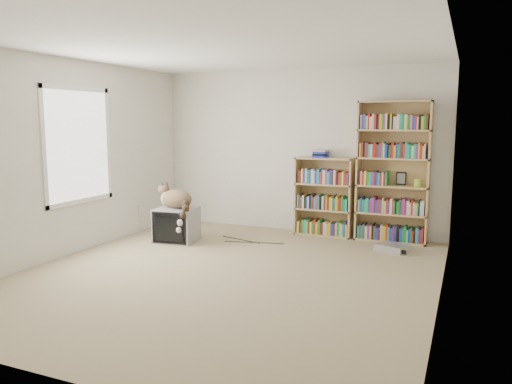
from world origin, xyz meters
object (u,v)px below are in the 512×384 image
at_px(bookcase_tall, 393,176).
at_px(dvd_player, 392,248).
at_px(crt_tv, 177,225).
at_px(bookcase_short, 324,200).
at_px(cat, 177,202).

height_order(bookcase_tall, dvd_player, bookcase_tall).
bearing_deg(crt_tv, bookcase_tall, 15.43).
bearing_deg(bookcase_tall, bookcase_short, -179.96).
bearing_deg(bookcase_short, crt_tv, -146.06).
xyz_separation_m(crt_tv, cat, (0.03, -0.03, 0.34)).
relative_size(bookcase_tall, bookcase_short, 1.69).
relative_size(crt_tv, cat, 0.89).
bearing_deg(dvd_player, bookcase_short, 173.65).
xyz_separation_m(bookcase_tall, bookcase_short, (-0.99, -0.00, -0.40)).
distance_m(bookcase_tall, bookcase_short, 1.07).
bearing_deg(crt_tv, cat, -50.70).
relative_size(bookcase_short, dvd_player, 3.00).
xyz_separation_m(cat, dvd_player, (2.89, 0.69, -0.54)).
distance_m(bookcase_tall, dvd_player, 1.07).
xyz_separation_m(crt_tv, bookcase_short, (1.83, 1.23, 0.30)).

